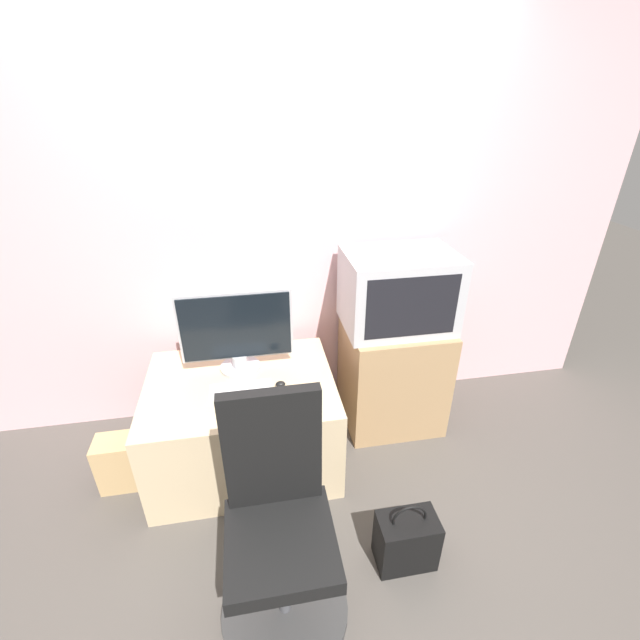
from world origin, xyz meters
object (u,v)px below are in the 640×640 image
object	(u,v)px
crt_tv	(398,291)
office_chair	(280,535)
handbag	(406,540)
mouse	(281,384)
main_monitor	(237,332)
keyboard	(241,389)
cardboard_box_lower	(119,462)

from	to	relation	value
crt_tv	office_chair	distance (m)	1.45
crt_tv	handbag	xyz separation A→B (m)	(-0.24, -1.00, -0.80)
mouse	main_monitor	bearing A→B (deg)	134.39
keyboard	cardboard_box_lower	world-z (taller)	keyboard
handbag	main_monitor	bearing A→B (deg)	127.57
keyboard	mouse	world-z (taller)	mouse
main_monitor	keyboard	xyz separation A→B (m)	(-0.00, -0.21, -0.23)
mouse	crt_tv	bearing A→B (deg)	21.83
mouse	crt_tv	distance (m)	0.87
main_monitor	cardboard_box_lower	bearing A→B (deg)	-163.64
main_monitor	handbag	world-z (taller)	main_monitor
cardboard_box_lower	mouse	bearing A→B (deg)	-0.58
office_chair	cardboard_box_lower	bearing A→B (deg)	136.47
crt_tv	office_chair	size ratio (longest dim) A/B	0.61
main_monitor	crt_tv	world-z (taller)	crt_tv
mouse	office_chair	xyz separation A→B (m)	(-0.09, -0.78, -0.15)
cardboard_box_lower	crt_tv	bearing A→B (deg)	9.82
office_chair	handbag	size ratio (longest dim) A/B	2.79
handbag	mouse	bearing A→B (deg)	125.18
handbag	keyboard	bearing A→B (deg)	135.03
crt_tv	mouse	bearing A→B (deg)	-158.17
mouse	office_chair	bearing A→B (deg)	-96.22
office_chair	handbag	world-z (taller)	office_chair
keyboard	mouse	size ratio (longest dim) A/B	6.21
main_monitor	keyboard	distance (m)	0.32
keyboard	cardboard_box_lower	distance (m)	0.82
cardboard_box_lower	main_monitor	bearing A→B (deg)	16.36
cardboard_box_lower	keyboard	bearing A→B (deg)	-0.51
keyboard	handbag	bearing A→B (deg)	-44.97
keyboard	mouse	distance (m)	0.21
crt_tv	cardboard_box_lower	distance (m)	1.86
keyboard	cardboard_box_lower	xyz separation A→B (m)	(-0.70, 0.01, -0.42)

